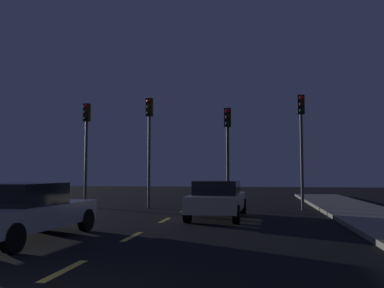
% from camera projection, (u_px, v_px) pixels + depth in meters
% --- Properties ---
extents(ground_plane, '(80.00, 80.00, 0.00)m').
position_uv_depth(ground_plane, '(139.00, 233.00, 11.28)').
color(ground_plane, black).
extents(lane_stripe_second, '(0.16, 1.60, 0.01)m').
position_uv_depth(lane_stripe_second, '(64.00, 270.00, 6.95)').
color(lane_stripe_second, '#EACC4C').
rests_on(lane_stripe_second, ground_plane).
extents(lane_stripe_third, '(0.16, 1.60, 0.01)m').
position_uv_depth(lane_stripe_third, '(132.00, 236.00, 10.69)').
color(lane_stripe_third, '#EACC4C').
rests_on(lane_stripe_third, ground_plane).
extents(lane_stripe_fourth, '(0.16, 1.60, 0.01)m').
position_uv_depth(lane_stripe_fourth, '(165.00, 220.00, 14.43)').
color(lane_stripe_fourth, '#EACC4C').
rests_on(lane_stripe_fourth, ground_plane).
extents(lane_stripe_fifth, '(0.16, 1.60, 0.01)m').
position_uv_depth(lane_stripe_fifth, '(184.00, 211.00, 18.17)').
color(lane_stripe_fifth, '#EACC4C').
rests_on(lane_stripe_fifth, ground_plane).
extents(lane_stripe_sixth, '(0.16, 1.60, 0.01)m').
position_uv_depth(lane_stripe_sixth, '(197.00, 204.00, 21.91)').
color(lane_stripe_sixth, '#EACC4C').
rests_on(lane_stripe_sixth, ground_plane).
extents(lane_stripe_seventh, '(0.16, 1.60, 0.01)m').
position_uv_depth(lane_stripe_seventh, '(206.00, 200.00, 25.65)').
color(lane_stripe_seventh, '#EACC4C').
rests_on(lane_stripe_seventh, ground_plane).
extents(traffic_signal_far_left, '(0.32, 0.38, 5.21)m').
position_uv_depth(traffic_signal_far_left, '(86.00, 135.00, 20.34)').
color(traffic_signal_far_left, '#4C4C51').
rests_on(traffic_signal_far_left, ground_plane).
extents(traffic_signal_center_left, '(0.32, 0.38, 5.39)m').
position_uv_depth(traffic_signal_center_left, '(149.00, 131.00, 19.82)').
color(traffic_signal_center_left, '#4C4C51').
rests_on(traffic_signal_center_left, ground_plane).
extents(traffic_signal_center_right, '(0.32, 0.38, 4.79)m').
position_uv_depth(traffic_signal_center_right, '(228.00, 138.00, 19.17)').
color(traffic_signal_center_right, '#2D2D30').
rests_on(traffic_signal_center_right, ground_plane).
extents(traffic_signal_far_right, '(0.32, 0.38, 5.32)m').
position_uv_depth(traffic_signal_far_right, '(301.00, 129.00, 18.65)').
color(traffic_signal_far_right, '#4C4C51').
rests_on(traffic_signal_far_right, ground_plane).
extents(car_stopped_ahead, '(1.99, 4.50, 1.40)m').
position_uv_depth(car_stopped_ahead, '(218.00, 199.00, 15.12)').
color(car_stopped_ahead, beige).
rests_on(car_stopped_ahead, ground_plane).
extents(car_adjacent_lane, '(2.10, 4.51, 1.43)m').
position_uv_depth(car_adjacent_lane, '(24.00, 211.00, 10.21)').
color(car_adjacent_lane, silver).
rests_on(car_adjacent_lane, ground_plane).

